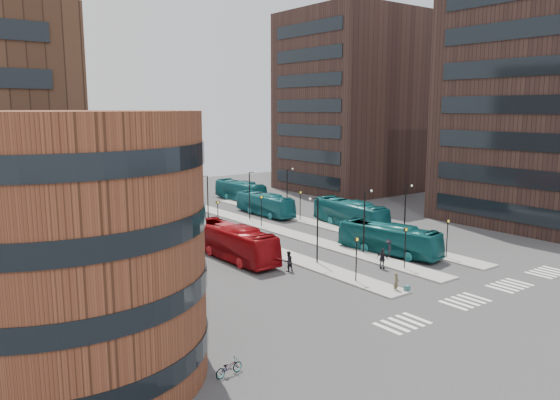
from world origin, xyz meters
TOP-DOWN VIEW (x-y plane):
  - ground at (0.00, 0.00)m, footprint 160.00×160.00m
  - island_left at (-4.00, 30.00)m, footprint 2.50×45.00m
  - island_mid at (2.00, 30.00)m, footprint 2.50×45.00m
  - island_right at (8.00, 30.00)m, footprint 2.50×45.00m
  - suitcase at (-2.92, 7.89)m, footprint 0.51×0.44m
  - red_bus at (-8.57, 24.14)m, footprint 2.80×11.75m
  - teal_bus_a at (4.57, 16.49)m, footprint 4.27×10.93m
  - teal_bus_b at (6.29, 39.83)m, footprint 2.47×10.46m
  - teal_bus_c at (10.14, 27.63)m, footprint 3.91×11.83m
  - teal_bus_d at (9.86, 51.41)m, footprint 2.65×11.07m
  - traveller at (-3.50, 8.49)m, footprint 0.65×0.53m
  - commuter_a at (-6.87, 17.85)m, footprint 0.91×0.72m
  - commuter_b at (0.21, 13.34)m, footprint 0.80×1.19m
  - commuter_c at (3.48, 15.53)m, footprint 1.25×1.33m
  - bicycle_near at (-21.00, 4.86)m, footprint 1.80×0.80m
  - bicycle_mid at (-21.00, 8.56)m, footprint 1.82×1.13m
  - bicycle_far at (-21.00, 9.32)m, footprint 1.88×0.96m
  - crosswalk_stripes at (1.75, 4.00)m, footprint 22.35×2.40m
  - round_building at (-28.00, 10.00)m, footprint 15.16×15.16m
  - tower_near at (31.98, 16.00)m, footprint 20.12×20.00m
  - tower_far at (31.98, 50.00)m, footprint 20.12×20.00m
  - sign_poles at (1.60, 23.00)m, footprint 12.45×22.12m
  - lamp_posts at (2.64, 28.00)m, footprint 14.04×20.24m
  - bare_trees at (2.67, 62.67)m, footprint 10.97×8.14m

SIDE VIEW (x-z plane):
  - ground at x=0.00m, z-range 0.00..0.00m
  - crosswalk_stripes at x=1.75m, z-range 0.00..0.01m
  - island_left at x=-4.00m, z-range 0.00..0.15m
  - island_mid at x=2.00m, z-range 0.00..0.15m
  - island_right at x=8.00m, z-range 0.00..0.15m
  - suitcase at x=-2.92m, z-range 0.00..0.55m
  - bicycle_near at x=-21.00m, z-range 0.00..0.91m
  - bicycle_far at x=-21.00m, z-range 0.00..0.94m
  - bicycle_mid at x=-21.00m, z-range 0.00..1.06m
  - traveller at x=-3.50m, z-range 0.00..1.52m
  - commuter_c at x=3.48m, z-range 0.00..1.80m
  - commuter_a at x=-6.87m, z-range 0.00..1.80m
  - commuter_b at x=0.21m, z-range 0.00..1.88m
  - teal_bus_b at x=6.29m, z-range 0.00..2.91m
  - teal_bus_a at x=4.57m, z-range 0.00..2.97m
  - teal_bus_d at x=9.86m, z-range 0.00..3.08m
  - teal_bus_c at x=10.14m, z-range 0.00..3.24m
  - red_bus at x=-8.57m, z-range 0.00..3.27m
  - sign_poles at x=1.60m, z-range 0.58..4.23m
  - bare_trees at x=2.67m, z-range -0.22..5.67m
  - lamp_posts at x=2.64m, z-range 0.52..6.64m
  - round_building at x=-28.00m, z-range -0.01..13.99m
  - tower_near at x=31.98m, z-range 0.00..30.00m
  - tower_far at x=31.98m, z-range 0.00..30.00m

